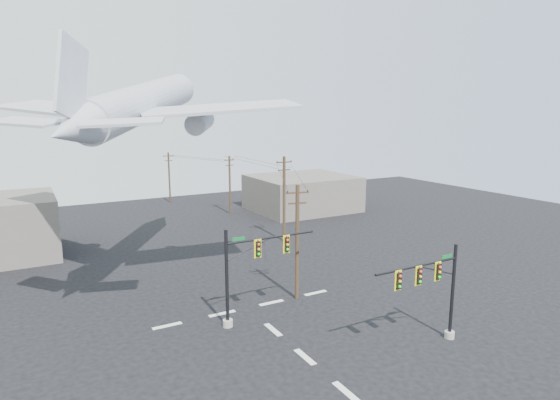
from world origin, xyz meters
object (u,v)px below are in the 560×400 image
utility_pole_a (297,240)px  utility_pole_d (169,177)px  signal_mast_far (247,272)px  airliner (144,104)px  utility_pole_c (230,184)px  signal_mast_near (435,290)px  utility_pole_b (284,197)px

utility_pole_a → utility_pole_d: utility_pole_a is taller
signal_mast_far → utility_pole_d: 45.61m
airliner → utility_pole_c: bearing=-1.4°
signal_mast_near → utility_pole_b: 25.41m
airliner → signal_mast_far: bearing=-124.0°
utility_pole_a → utility_pole_d: size_ratio=1.12×
signal_mast_far → utility_pole_a: size_ratio=0.79×
signal_mast_far → utility_pole_b: size_ratio=0.74×
signal_mast_near → utility_pole_a: size_ratio=0.75×
utility_pole_a → utility_pole_c: bearing=89.1°
utility_pole_d → signal_mast_near: bearing=-90.2°
airliner → utility_pole_b: bearing=-33.4°
signal_mast_near → utility_pole_c: 41.34m
utility_pole_d → airliner: 38.14m
signal_mast_far → utility_pole_c: 35.08m
utility_pole_a → utility_pole_c: utility_pole_a is taller
signal_mast_far → utility_pole_a: 5.52m
signal_mast_near → utility_pole_b: bearing=81.8°
utility_pole_d → airliner: (-11.45, -34.77, 10.71)m
utility_pole_a → utility_pole_c: (7.56, 30.82, -0.38)m
signal_mast_near → airliner: (-12.63, 18.64, 11.33)m
signal_mast_near → utility_pole_d: bearing=91.3°
signal_mast_far → utility_pole_d: bearing=80.5°
utility_pole_d → airliner: airliner is taller
utility_pole_a → airliner: size_ratio=0.38×
utility_pole_c → airliner: (-16.57, -22.50, 10.59)m
utility_pole_b → signal_mast_far: bearing=-126.2°
utility_pole_a → utility_pole_b: utility_pole_b is taller
utility_pole_d → utility_pole_b: bearing=-81.8°
utility_pole_b → airliner: (-16.25, -6.47, 9.92)m
signal_mast_near → utility_pole_c: (3.94, 41.14, 0.74)m
utility_pole_b → utility_pole_c: bearing=89.1°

